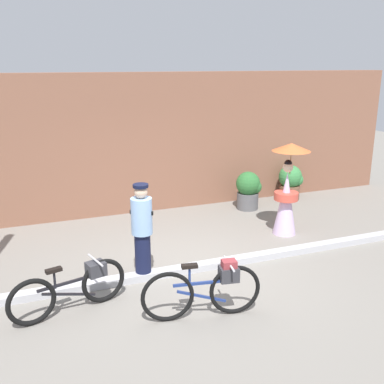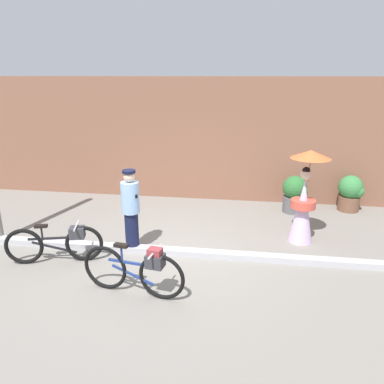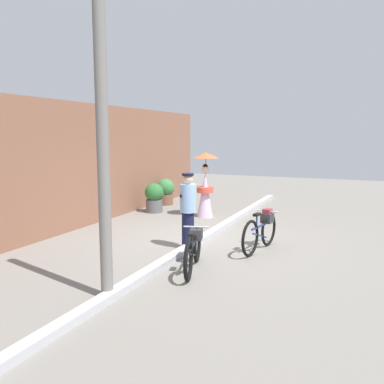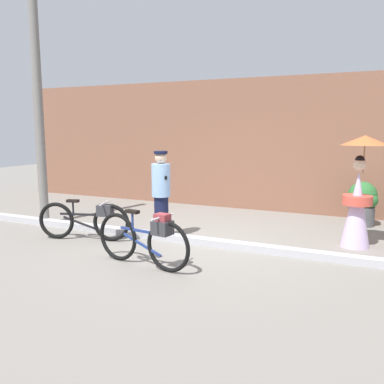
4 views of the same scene
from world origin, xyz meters
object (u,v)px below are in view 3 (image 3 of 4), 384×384
Objects in this scene: person_officer at (188,209)px; utility_pole at (103,135)px; person_with_parasol at (205,185)px; potted_plant_small at (166,191)px; bicycle_near_officer at (194,249)px; bicycle_far_side at (261,230)px; potted_plant_by_door at (155,197)px.

person_officer is 3.25m from utility_pole.
potted_plant_small is (1.43, 2.03, -0.46)m from person_with_parasol.
utility_pole reaches higher than person_officer.
person_with_parasol is (4.48, 1.56, 0.56)m from bicycle_near_officer.
person_with_parasol is at bearing 40.59° from bicycle_far_side.
bicycle_near_officer is at bearing -160.80° from person_with_parasol.
person_officer is at bearing 28.33° from bicycle_near_officer.
utility_pole is (-1.67, 0.68, 2.02)m from bicycle_near_officer.
person_officer is 1.79× the size of potted_plant_small.
utility_pole is at bearing 179.21° from person_officer.
potted_plant_by_door is 0.19× the size of utility_pole.
potted_plant_by_door is at bearing 22.76° from utility_pole.
bicycle_near_officer is 0.35× the size of utility_pole.
bicycle_near_officer is 1.00× the size of bicycle_far_side.
potted_plant_small is at bearing 12.59° from potted_plant_by_door.
bicycle_far_side is at bearing -70.06° from person_officer.
potted_plant_by_door is at bearing 35.93° from bicycle_near_officer.
potted_plant_small reaches higher than bicycle_far_side.
bicycle_far_side is 0.35× the size of utility_pole.
potted_plant_small reaches higher than bicycle_near_officer.
bicycle_far_side is 1.86× the size of potted_plant_small.
bicycle_near_officer is 2.71m from utility_pole.
potted_plant_by_door is (2.81, 4.09, 0.05)m from bicycle_far_side.
potted_plant_small is at bearing 46.33° from bicycle_far_side.
person_with_parasol is 6.38m from utility_pole.
utility_pole reaches higher than potted_plant_by_door.
person_officer is at bearing -0.79° from utility_pole.
bicycle_near_officer is at bearing -151.67° from person_officer.
utility_pole is (-7.58, -2.91, 1.92)m from potted_plant_small.
bicycle_near_officer is 6.92m from potted_plant_small.
bicycle_far_side is at bearing -25.14° from bicycle_near_officer.
potted_plant_small is (5.91, 3.59, 0.10)m from bicycle_near_officer.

